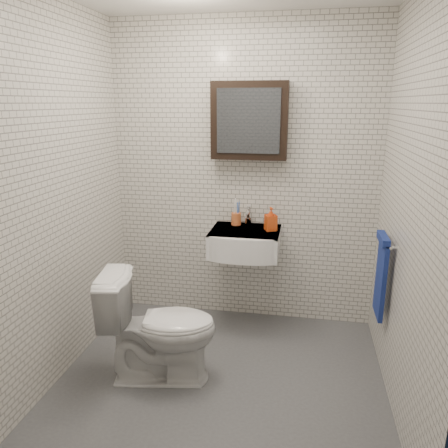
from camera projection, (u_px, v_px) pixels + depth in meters
The scene contains 9 objects.
ground at pixel (221, 378), 3.01m from camera, with size 2.20×2.00×0.01m, color #4A4D51.
room_shell at pixel (221, 167), 2.62m from camera, with size 2.22×2.02×2.51m.
washbasin at pixel (244, 243), 3.50m from camera, with size 0.55×0.50×0.20m.
faucet at pixel (248, 217), 3.64m from camera, with size 0.06×0.20×0.15m.
mirror_cabinet at pixel (249, 121), 3.42m from camera, with size 0.60×0.15×0.60m.
towel_rail at pixel (381, 273), 2.96m from camera, with size 0.09×0.30×0.58m.
toothbrush_cup at pixel (236, 218), 3.65m from camera, with size 0.08×0.08×0.22m.
soap_bottle at pixel (271, 219), 3.48m from camera, with size 0.08×0.09×0.19m, color orange.
toilet at pixel (160, 327), 2.94m from camera, with size 0.43×0.75×0.77m, color white.
Camera 1 is at (0.50, -2.57, 1.84)m, focal length 35.00 mm.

